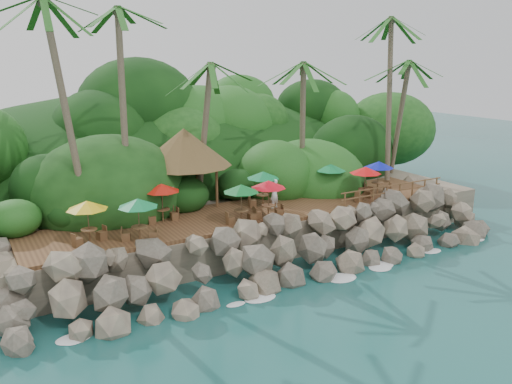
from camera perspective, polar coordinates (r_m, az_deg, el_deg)
ground at (r=26.79m, az=6.57°, el=-9.87°), size 140.00×140.00×0.00m
land_base at (r=39.66m, az=-7.30°, el=-0.15°), size 32.00×25.20×2.10m
jungle_hill at (r=46.71m, az=-10.88°, el=0.62°), size 44.80×28.00×15.40m
seawall at (r=27.84m, az=4.17°, el=-6.28°), size 29.00×4.00×2.30m
terrace at (r=30.70m, az=-0.00°, el=-2.17°), size 26.00×5.00×0.20m
jungle_foliage at (r=39.05m, az=-6.67°, el=-1.97°), size 44.00×16.00×12.00m
foam_line at (r=26.99m, az=6.19°, el=-9.59°), size 25.20×0.80×0.06m
palms at (r=32.89m, az=1.01°, el=16.38°), size 29.53×7.11×12.66m
palapa at (r=31.51m, az=-7.76°, el=4.84°), size 5.61×5.61×4.60m
dining_clusters at (r=29.49m, az=-0.86°, el=0.86°), size 20.50×5.15×2.11m
railing at (r=33.78m, az=14.63°, el=0.15°), size 8.30×0.10×1.00m
waiter at (r=30.92m, az=1.98°, el=-0.19°), size 0.73×0.59×1.74m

